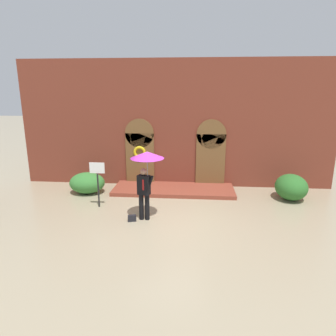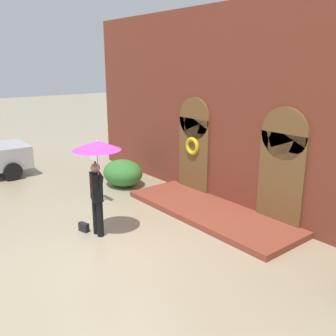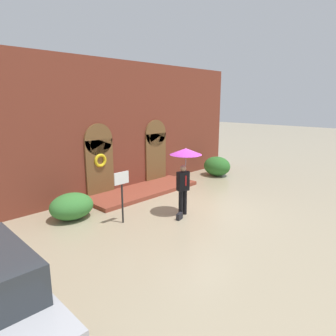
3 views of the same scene
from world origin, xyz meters
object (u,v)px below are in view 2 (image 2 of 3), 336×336
at_px(person_with_umbrella, 97,159).
at_px(handbag, 84,227).
at_px(sign_post, 95,166).
at_px(shrub_left, 123,173).

distance_m(person_with_umbrella, handbag, 1.88).
xyz_separation_m(person_with_umbrella, sign_post, (-1.98, 0.97, -0.75)).
height_order(person_with_umbrella, shrub_left, person_with_umbrella).
bearing_deg(shrub_left, person_with_umbrella, -40.11).
xyz_separation_m(handbag, shrub_left, (-2.47, 2.70, 0.33)).
bearing_deg(handbag, shrub_left, 118.04).
bearing_deg(sign_post, shrub_left, 122.78).
relative_size(handbag, shrub_left, 0.19).
distance_m(handbag, sign_post, 2.17).
distance_m(person_with_umbrella, sign_post, 2.33).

